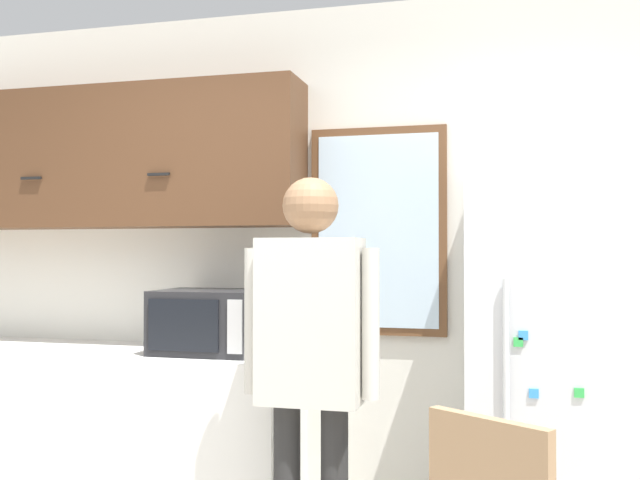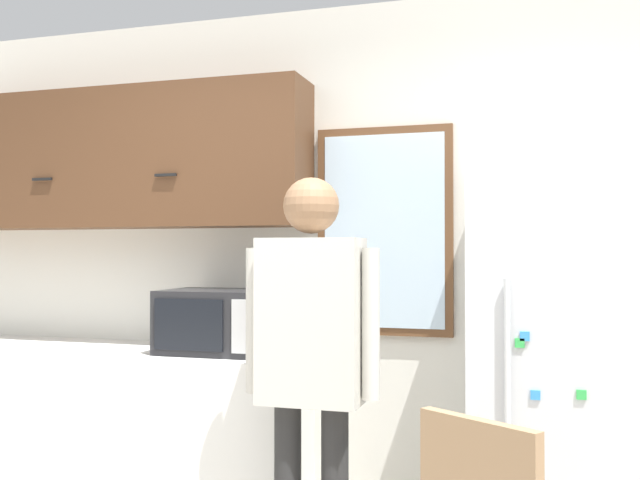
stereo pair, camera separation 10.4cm
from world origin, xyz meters
name	(u,v)px [view 2 (the right image)]	position (x,y,z in m)	size (l,w,h in m)	color
back_wall	(330,265)	(0.00, 1.97, 1.35)	(6.00, 0.06, 2.70)	silver
counter	(104,435)	(-1.14, 1.63, 0.46)	(2.12, 0.61, 0.92)	silver
upper_cabinets	(121,160)	(-1.14, 1.78, 1.92)	(2.12, 0.34, 0.75)	#51331E
microwave	(215,321)	(-0.50, 1.62, 1.07)	(0.51, 0.41, 0.31)	#232326
person	(311,343)	(0.16, 1.12, 1.05)	(0.56, 0.23, 1.72)	black
refrigerator	(558,380)	(1.12, 1.57, 0.87)	(0.71, 0.75, 1.74)	silver
window	(384,231)	(0.30, 1.92, 1.53)	(0.70, 0.05, 1.06)	brown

